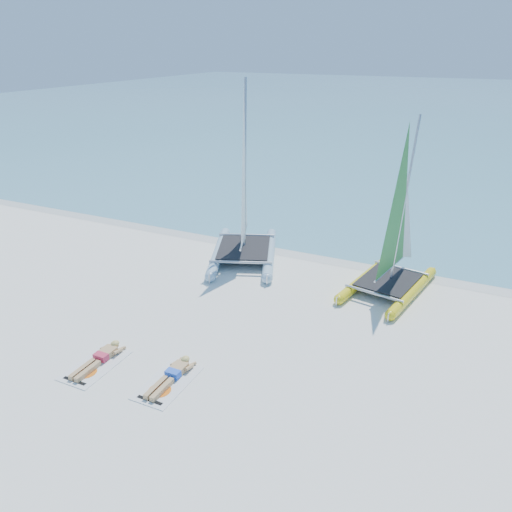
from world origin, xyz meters
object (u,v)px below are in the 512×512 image
(catamaran_yellow, at_px, (398,235))
(sunbather_b, at_px, (172,375))
(sunbather_a, at_px, (100,358))
(towel_b, at_px, (168,383))
(towel_a, at_px, (96,365))
(catamaran_blue, at_px, (244,207))

(catamaran_yellow, relative_size, sunbather_b, 3.44)
(sunbather_a, height_order, towel_b, sunbather_a)
(towel_a, xyz_separation_m, sunbather_b, (2.14, 0.40, 0.11))
(towel_a, height_order, sunbather_a, sunbather_a)
(sunbather_a, xyz_separation_m, sunbather_b, (2.14, 0.20, 0.00))
(catamaran_blue, distance_m, towel_a, 8.42)
(towel_b, bearing_deg, catamaran_blue, 103.11)
(sunbather_a, relative_size, towel_b, 0.93)
(catamaran_yellow, xyz_separation_m, sunbather_b, (-3.96, -7.74, -1.75))
(towel_a, height_order, sunbather_b, sunbather_b)
(catamaran_yellow, xyz_separation_m, towel_a, (-6.10, -8.14, -1.86))
(catamaran_yellow, relative_size, sunbather_a, 3.44)
(towel_a, bearing_deg, sunbather_a, 90.00)
(catamaran_yellow, bearing_deg, sunbather_b, -106.56)
(catamaran_blue, height_order, towel_a, catamaran_blue)
(catamaran_blue, xyz_separation_m, catamaran_yellow, (5.81, -0.03, -0.18))
(catamaran_blue, distance_m, sunbather_b, 8.22)
(catamaran_blue, distance_m, catamaran_yellow, 5.81)
(catamaran_blue, relative_size, towel_a, 3.71)
(sunbather_b, bearing_deg, sunbather_a, -174.54)
(catamaran_yellow, relative_size, towel_a, 3.21)
(catamaran_yellow, xyz_separation_m, sunbather_a, (-6.10, -7.95, -1.75))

